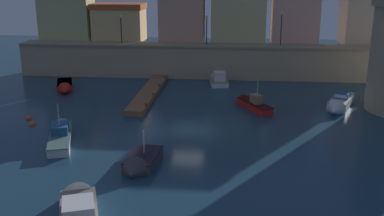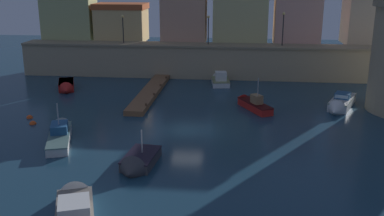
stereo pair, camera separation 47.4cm
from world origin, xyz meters
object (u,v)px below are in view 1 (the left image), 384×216
at_px(moored_boat_3, 79,209).
at_px(moored_boat_4, 140,163).
at_px(moored_boat_2, 339,103).
at_px(moored_boat_5, 61,133).
at_px(mooring_buoy_0, 33,125).
at_px(mooring_buoy_1, 29,119).
at_px(quay_lamp_1, 207,25).
at_px(quay_lamp_2, 281,24).
at_px(moored_boat_1, 65,86).
at_px(moored_boat_0, 251,103).
at_px(quay_lamp_0, 121,24).
at_px(moored_boat_7, 219,79).

bearing_deg(moored_boat_3, moored_boat_4, -36.59).
xyz_separation_m(moored_boat_2, moored_boat_5, (-22.74, -10.22, -0.03)).
height_order(moored_boat_4, mooring_buoy_0, moored_boat_4).
relative_size(moored_boat_3, moored_boat_5, 0.92).
height_order(mooring_buoy_0, mooring_buoy_1, mooring_buoy_0).
bearing_deg(mooring_buoy_1, quay_lamp_1, 51.61).
distance_m(moored_boat_2, moored_boat_3, 27.58).
height_order(quay_lamp_1, moored_boat_4, quay_lamp_1).
xyz_separation_m(quay_lamp_1, quay_lamp_2, (8.66, -0.00, 0.26)).
relative_size(moored_boat_1, mooring_buoy_0, 9.08).
bearing_deg(moored_boat_1, quay_lamp_1, 98.47).
relative_size(quay_lamp_1, quay_lamp_2, 0.88).
bearing_deg(moored_boat_3, mooring_buoy_0, 12.07).
height_order(moored_boat_0, moored_boat_3, moored_boat_0).
xyz_separation_m(moored_boat_0, moored_boat_5, (-14.58, -9.63, -0.01)).
bearing_deg(moored_boat_3, quay_lamp_0, -10.06).
bearing_deg(mooring_buoy_0, quay_lamp_1, 55.91).
relative_size(moored_boat_0, moored_boat_1, 1.09).
bearing_deg(moored_boat_2, quay_lamp_2, -137.33).
relative_size(quay_lamp_2, mooring_buoy_1, 7.06).
distance_m(quay_lamp_2, moored_boat_1, 25.38).
bearing_deg(moored_boat_7, mooring_buoy_1, 125.72).
bearing_deg(moored_boat_5, moored_boat_3, -172.90).
bearing_deg(quay_lamp_0, moored_boat_1, -118.18).
bearing_deg(quay_lamp_1, moored_boat_4, -95.19).
relative_size(moored_boat_0, moored_boat_3, 0.83).
xyz_separation_m(quay_lamp_1, moored_boat_2, (13.18, -12.10, -5.73)).
bearing_deg(moored_boat_5, mooring_buoy_1, 27.72).
bearing_deg(moored_boat_3, moored_boat_7, -31.37).
bearing_deg(quay_lamp_2, mooring_buoy_0, -138.30).
xyz_separation_m(moored_boat_4, moored_boat_5, (-7.09, 4.89, 0.08)).
bearing_deg(moored_boat_0, moored_boat_5, 94.98).
height_order(moored_boat_0, moored_boat_7, moored_boat_0).
xyz_separation_m(quay_lamp_0, moored_boat_4, (7.80, -27.20, -5.81)).
distance_m(moored_boat_1, moored_boat_3, 27.33).
bearing_deg(mooring_buoy_0, moored_boat_2, 15.55).
distance_m(quay_lamp_2, moored_boat_0, 14.50).
bearing_deg(moored_boat_7, quay_lamp_0, 67.55).
height_order(moored_boat_3, moored_boat_7, moored_boat_7).
height_order(quay_lamp_0, moored_boat_2, quay_lamp_0).
distance_m(moored_boat_0, moored_boat_5, 17.47).
bearing_deg(mooring_buoy_0, moored_boat_4, -36.09).
bearing_deg(quay_lamp_1, mooring_buoy_0, -124.09).
bearing_deg(moored_boat_7, mooring_buoy_0, 130.51).
bearing_deg(quay_lamp_1, moored_boat_5, -113.20).
distance_m(quay_lamp_0, quay_lamp_1, 10.27).
relative_size(moored_boat_0, mooring_buoy_0, 9.92).
height_order(moored_boat_7, mooring_buoy_0, moored_boat_7).
bearing_deg(quay_lamp_2, moored_boat_3, -111.19).
bearing_deg(moored_boat_1, moored_boat_0, 56.33).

